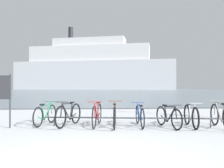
# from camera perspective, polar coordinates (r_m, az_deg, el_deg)

# --- Properties ---
(ground) EXTENTS (80.00, 132.00, 0.08)m
(ground) POSITION_cam_1_polar(r_m,az_deg,el_deg) (57.91, -3.42, -1.81)
(ground) COLOR silver
(bike_rack) EXTENTS (5.58, 0.72, 0.31)m
(bike_rack) POSITION_cam_1_polar(r_m,az_deg,el_deg) (7.92, 4.48, -8.06)
(bike_rack) COLOR #4C5156
(bike_rack) RESTS_ON ground
(bicycle_0) EXTENTS (0.56, 1.61, 0.77)m
(bicycle_0) POSITION_cam_1_polar(r_m,az_deg,el_deg) (8.52, -15.46, -6.97)
(bicycle_0) COLOR black
(bicycle_0) RESTS_ON ground
(bicycle_1) EXTENTS (0.71, 1.71, 0.83)m
(bicycle_1) POSITION_cam_1_polar(r_m,az_deg,el_deg) (8.13, -10.16, -7.13)
(bicycle_1) COLOR black
(bicycle_1) RESTS_ON ground
(bicycle_2) EXTENTS (0.46, 1.76, 0.84)m
(bicycle_2) POSITION_cam_1_polar(r_m,az_deg,el_deg) (8.01, -3.56, -7.19)
(bicycle_2) COLOR black
(bicycle_2) RESTS_ON ground
(bicycle_3) EXTENTS (0.46, 1.70, 0.82)m
(bicycle_3) POSITION_cam_1_polar(r_m,az_deg,el_deg) (7.79, 0.63, -7.47)
(bicycle_3) COLOR black
(bicycle_3) RESTS_ON ground
(bicycle_4) EXTENTS (0.46, 1.72, 0.76)m
(bicycle_4) POSITION_cam_1_polar(r_m,az_deg,el_deg) (8.00, 6.57, -7.43)
(bicycle_4) COLOR black
(bicycle_4) RESTS_ON ground
(bicycle_5) EXTENTS (0.52, 1.60, 0.75)m
(bicycle_5) POSITION_cam_1_polar(r_m,az_deg,el_deg) (7.91, 13.18, -7.55)
(bicycle_5) COLOR black
(bicycle_5) RESTS_ON ground
(bicycle_6) EXTENTS (0.46, 1.66, 0.80)m
(bicycle_6) POSITION_cam_1_polar(r_m,az_deg,el_deg) (8.19, 18.15, -7.16)
(bicycle_6) COLOR black
(bicycle_6) RESTS_ON ground
(bicycle_7) EXTENTS (0.46, 1.78, 0.84)m
(bicycle_7) POSITION_cam_1_polar(r_m,az_deg,el_deg) (8.34, 24.29, -6.89)
(bicycle_7) COLOR black
(bicycle_7) RESTS_ON ground
(info_sign) EXTENTS (0.55, 0.08, 1.70)m
(info_sign) POSITION_cam_1_polar(r_m,az_deg,el_deg) (8.32, -24.56, -1.72)
(info_sign) COLOR #33383D
(info_sign) RESTS_ON ground
(ferry_ship) EXTENTS (60.35, 24.30, 23.80)m
(ferry_ship) POSITION_cam_1_polar(r_m,az_deg,el_deg) (91.16, -4.71, 3.72)
(ferry_ship) COLOR silver
(ferry_ship) RESTS_ON ground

